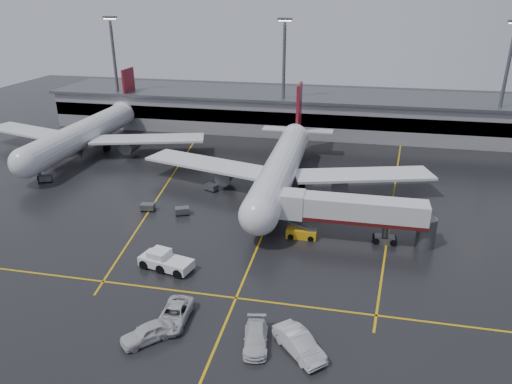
# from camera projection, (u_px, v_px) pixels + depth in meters

# --- Properties ---
(ground) EXTENTS (220.00, 220.00, 0.00)m
(ground) POSITION_uv_depth(u_px,v_px,m) (272.00, 213.00, 71.03)
(ground) COLOR black
(ground) RESTS_ON ground
(apron_line_centre) EXTENTS (0.25, 90.00, 0.02)m
(apron_line_centre) POSITION_uv_depth(u_px,v_px,m) (272.00, 213.00, 71.03)
(apron_line_centre) COLOR gold
(apron_line_centre) RESTS_ON ground
(apron_line_stop) EXTENTS (60.00, 0.25, 0.02)m
(apron_line_stop) POSITION_uv_depth(u_px,v_px,m) (236.00, 298.00, 51.15)
(apron_line_stop) COLOR gold
(apron_line_stop) RESTS_ON ground
(apron_line_left) EXTENTS (9.99, 69.35, 0.02)m
(apron_line_left) POSITION_uv_depth(u_px,v_px,m) (170.00, 179.00, 83.85)
(apron_line_left) COLOR gold
(apron_line_left) RESTS_ON ground
(apron_line_right) EXTENTS (7.57, 69.64, 0.02)m
(apron_line_right) POSITION_uv_depth(u_px,v_px,m) (393.00, 197.00, 76.66)
(apron_line_right) COLOR gold
(apron_line_right) RESTS_ON ground
(terminal) EXTENTS (122.00, 19.00, 8.60)m
(terminal) POSITION_uv_depth(u_px,v_px,m) (308.00, 112.00, 112.70)
(terminal) COLOR gray
(terminal) RESTS_ON ground
(light_mast_left) EXTENTS (3.00, 1.20, 25.45)m
(light_mast_left) POSITION_uv_depth(u_px,v_px,m) (115.00, 66.00, 111.96)
(light_mast_left) COLOR #595B60
(light_mast_left) RESTS_ON ground
(light_mast_mid) EXTENTS (3.00, 1.20, 25.45)m
(light_mast_mid) POSITION_uv_depth(u_px,v_px,m) (284.00, 71.00, 104.38)
(light_mast_mid) COLOR #595B60
(light_mast_mid) RESTS_ON ground
(light_mast_right) EXTENTS (3.00, 1.20, 25.45)m
(light_mast_right) POSITION_uv_depth(u_px,v_px,m) (506.00, 78.00, 95.86)
(light_mast_right) COLOR #595B60
(light_mast_right) RESTS_ON ground
(main_airliner) EXTENTS (48.80, 45.60, 14.10)m
(main_airliner) POSITION_uv_depth(u_px,v_px,m) (283.00, 165.00, 78.18)
(main_airliner) COLOR silver
(main_airliner) RESTS_ON ground
(second_airliner) EXTENTS (48.80, 45.60, 14.10)m
(second_airliner) POSITION_uv_depth(u_px,v_px,m) (87.00, 132.00, 96.98)
(second_airliner) COLOR silver
(second_airliner) RESTS_ON ground
(jet_bridge) EXTENTS (19.90, 3.40, 6.05)m
(jet_bridge) POSITION_uv_depth(u_px,v_px,m) (354.00, 213.00, 61.86)
(jet_bridge) COLOR silver
(jet_bridge) RESTS_ON ground
(pushback_tractor) EXTENTS (6.82, 4.03, 2.29)m
(pushback_tractor) POSITION_uv_depth(u_px,v_px,m) (165.00, 261.00, 56.41)
(pushback_tractor) COLOR white
(pushback_tractor) RESTS_ON ground
(belt_loader) EXTENTS (4.03, 1.97, 2.53)m
(belt_loader) POSITION_uv_depth(u_px,v_px,m) (302.00, 233.00, 63.66)
(belt_loader) COLOR gold
(belt_loader) RESTS_ON ground
(service_van_a) EXTENTS (2.89, 5.94, 1.63)m
(service_van_a) POSITION_uv_depth(u_px,v_px,m) (174.00, 314.00, 47.26)
(service_van_a) COLOR silver
(service_van_a) RESTS_ON ground
(service_van_b) EXTENTS (3.06, 5.68, 1.56)m
(service_van_b) POSITION_uv_depth(u_px,v_px,m) (256.00, 338.00, 44.08)
(service_van_b) COLOR silver
(service_van_b) RESTS_ON ground
(service_van_c) EXTENTS (5.56, 5.78, 1.96)m
(service_van_c) POSITION_uv_depth(u_px,v_px,m) (299.00, 343.00, 43.10)
(service_van_c) COLOR silver
(service_van_c) RESTS_ON ground
(service_van_d) EXTENTS (5.00, 5.06, 1.73)m
(service_van_d) POSITION_uv_depth(u_px,v_px,m) (147.00, 333.00, 44.61)
(service_van_d) COLOR silver
(service_van_d) RESTS_ON ground
(baggage_cart_a) EXTENTS (2.36, 2.00, 1.12)m
(baggage_cart_a) POSITION_uv_depth(u_px,v_px,m) (182.00, 211.00, 70.28)
(baggage_cart_a) COLOR #595B60
(baggage_cart_a) RESTS_ON ground
(baggage_cart_b) EXTENTS (2.16, 1.57, 1.12)m
(baggage_cart_b) POSITION_uv_depth(u_px,v_px,m) (148.00, 207.00, 71.54)
(baggage_cart_b) COLOR #595B60
(baggage_cart_b) RESTS_ON ground
(baggage_cart_c) EXTENTS (2.36, 2.02, 1.12)m
(baggage_cart_c) POSITION_uv_depth(u_px,v_px,m) (212.00, 187.00, 78.84)
(baggage_cart_c) COLOR #595B60
(baggage_cart_c) RESTS_ON ground
(baggage_cart_d) EXTENTS (2.15, 1.55, 1.12)m
(baggage_cart_d) POSITION_uv_depth(u_px,v_px,m) (40.00, 163.00, 89.92)
(baggage_cart_d) COLOR #595B60
(baggage_cart_d) RESTS_ON ground
(baggage_cart_e) EXTENTS (2.33, 1.91, 1.12)m
(baggage_cart_e) POSITION_uv_depth(u_px,v_px,m) (46.00, 178.00, 82.60)
(baggage_cart_e) COLOR #595B60
(baggage_cart_e) RESTS_ON ground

